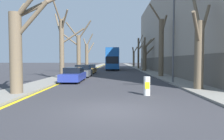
% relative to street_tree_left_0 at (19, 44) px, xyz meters
% --- Properties ---
extents(ground_plane, '(300.00, 300.00, 0.00)m').
position_rel_street_tree_left_0_xyz_m(ground_plane, '(5.39, -3.55, -2.97)').
color(ground_plane, '#333338').
extents(sidewalk_left, '(2.33, 120.00, 0.12)m').
position_rel_street_tree_left_0_xyz_m(sidewalk_left, '(-0.62, 46.45, -2.91)').
color(sidewalk_left, gray).
rests_on(sidewalk_left, ground).
extents(sidewalk_right, '(2.33, 120.00, 0.12)m').
position_rel_street_tree_left_0_xyz_m(sidewalk_right, '(11.40, 46.45, -2.91)').
color(sidewalk_right, gray).
rests_on(sidewalk_right, ground).
extents(building_facade_right, '(10.08, 42.97, 13.72)m').
position_rel_street_tree_left_0_xyz_m(building_facade_right, '(17.55, 21.17, 3.88)').
color(building_facade_right, '#9E9384').
rests_on(building_facade_right, ground).
extents(kerb_line_stripe, '(0.24, 120.00, 0.01)m').
position_rel_street_tree_left_0_xyz_m(kerb_line_stripe, '(0.73, 46.45, -2.97)').
color(kerb_line_stripe, yellow).
rests_on(kerb_line_stripe, ground).
extents(street_tree_left_0, '(2.85, 2.37, 6.50)m').
position_rel_street_tree_left_0_xyz_m(street_tree_left_0, '(0.00, 0.00, 0.00)').
color(street_tree_left_0, brown).
rests_on(street_tree_left_0, ground).
extents(street_tree_left_1, '(3.70, 3.37, 8.29)m').
position_rel_street_tree_left_0_xyz_m(street_tree_left_1, '(-0.10, 9.74, 0.80)').
color(street_tree_left_1, brown).
rests_on(street_tree_left_1, ground).
extents(street_tree_left_2, '(5.09, 2.27, 8.27)m').
position_rel_street_tree_left_0_xyz_m(street_tree_left_2, '(-0.35, 20.39, 0.63)').
color(street_tree_left_2, brown).
rests_on(street_tree_left_2, ground).
extents(street_tree_left_3, '(2.39, 1.59, 7.51)m').
position_rel_street_tree_left_0_xyz_m(street_tree_left_3, '(-0.24, 29.78, 0.12)').
color(street_tree_left_3, brown).
rests_on(street_tree_left_3, ground).
extents(street_tree_right_0, '(2.36, 3.04, 6.95)m').
position_rel_street_tree_left_0_xyz_m(street_tree_right_0, '(11.13, 1.87, -0.21)').
color(street_tree_right_0, brown).
rests_on(street_tree_right_0, ground).
extents(street_tree_right_1, '(2.43, 3.62, 8.70)m').
position_rel_street_tree_left_0_xyz_m(street_tree_right_1, '(11.09, 12.64, 0.86)').
color(street_tree_right_1, brown).
rests_on(street_tree_right_1, ground).
extents(street_tree_right_2, '(2.83, 2.11, 6.12)m').
position_rel_street_tree_left_0_xyz_m(street_tree_right_2, '(11.10, 25.13, -0.10)').
color(street_tree_right_2, brown).
rests_on(street_tree_right_2, ground).
extents(street_tree_right_3, '(2.32, 2.64, 7.83)m').
position_rel_street_tree_left_0_xyz_m(street_tree_right_3, '(11.23, 36.02, 0.99)').
color(street_tree_right_3, brown).
rests_on(street_tree_right_3, ground).
extents(street_tree_right_4, '(2.68, 3.67, 6.69)m').
position_rel_street_tree_left_0_xyz_m(street_tree_right_4, '(11.16, 47.80, -0.04)').
color(street_tree_right_4, brown).
rests_on(street_tree_right_4, ground).
extents(double_decker_bus, '(2.63, 10.20, 4.44)m').
position_rel_street_tree_left_0_xyz_m(double_decker_bus, '(5.04, 30.69, -0.46)').
color(double_decker_bus, '#19519E').
rests_on(double_decker_bus, ground).
extents(parked_car_0, '(1.76, 4.48, 1.35)m').
position_rel_street_tree_left_0_xyz_m(parked_car_0, '(1.63, 7.19, -2.32)').
color(parked_car_0, navy).
rests_on(parked_car_0, ground).
extents(parked_car_1, '(1.88, 4.21, 1.47)m').
position_rel_street_tree_left_0_xyz_m(parked_car_1, '(1.63, 12.80, -2.28)').
color(parked_car_1, '#4C5156').
rests_on(parked_car_1, ground).
extents(parked_car_2, '(1.78, 4.58, 1.40)m').
position_rel_street_tree_left_0_xyz_m(parked_car_2, '(1.63, 19.13, -2.30)').
color(parked_car_2, olive).
rests_on(parked_car_2, ground).
extents(lamp_post, '(1.40, 0.20, 9.08)m').
position_rel_street_tree_left_0_xyz_m(lamp_post, '(10.49, 5.83, 2.04)').
color(lamp_post, '#4C4F54').
rests_on(lamp_post, ground).
extents(traffic_bollard, '(0.37, 0.38, 1.08)m').
position_rel_street_tree_left_0_xyz_m(traffic_bollard, '(7.39, -0.05, -2.43)').
color(traffic_bollard, white).
rests_on(traffic_bollard, ground).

